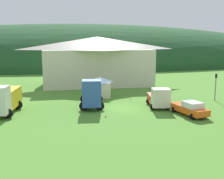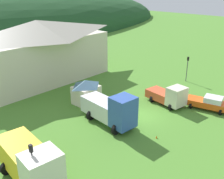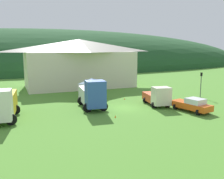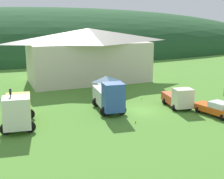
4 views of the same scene
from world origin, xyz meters
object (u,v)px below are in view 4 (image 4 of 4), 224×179
at_px(light_truck_cream, 179,98).
at_px(service_pickup_orange, 216,108).
at_px(box_truck_blue, 109,97).
at_px(traffic_cone_mid_row, 136,123).
at_px(traffic_cone_near_pickup, 142,99).
at_px(depot_building, 89,54).
at_px(play_shed_cream, 106,87).
at_px(traffic_light_west, 11,106).
at_px(heavy_rig_striped, 18,109).

height_order(light_truck_cream, service_pickup_orange, light_truck_cream).
distance_m(box_truck_blue, traffic_cone_mid_row, 5.47).
relative_size(service_pickup_orange, traffic_cone_near_pickup, 11.23).
relative_size(depot_building, play_shed_cream, 6.73).
bearing_deg(traffic_light_west, traffic_cone_mid_row, -9.21).
bearing_deg(play_shed_cream, traffic_light_west, -145.23).
height_order(depot_building, box_truck_blue, depot_building).
bearing_deg(play_shed_cream, depot_building, 83.64).
distance_m(depot_building, traffic_cone_near_pickup, 15.28).
relative_size(play_shed_cream, box_truck_blue, 0.46).
xyz_separation_m(depot_building, light_truck_cream, (5.13, -19.51, -3.38)).
distance_m(depot_building, traffic_light_west, 25.17).
distance_m(depot_building, traffic_cone_mid_row, 23.20).
xyz_separation_m(box_truck_blue, traffic_cone_mid_row, (0.98, -5.08, -1.76)).
bearing_deg(depot_building, box_truck_blue, -100.17).
bearing_deg(service_pickup_orange, play_shed_cream, -156.17).
xyz_separation_m(traffic_light_west, traffic_cone_mid_row, (12.04, -1.95, -2.64)).
relative_size(traffic_light_west, traffic_cone_mid_row, 7.67).
distance_m(heavy_rig_striped, traffic_cone_mid_row, 12.07).
relative_size(depot_building, traffic_light_west, 4.89).
bearing_deg(traffic_light_west, service_pickup_orange, -7.72).
relative_size(box_truck_blue, traffic_cone_mid_row, 12.21).
height_order(box_truck_blue, traffic_cone_near_pickup, box_truck_blue).
xyz_separation_m(depot_building, service_pickup_orange, (7.33, -23.60, -3.80)).
bearing_deg(light_truck_cream, traffic_light_west, -77.58).
xyz_separation_m(play_shed_cream, heavy_rig_striped, (-12.25, -7.35, 0.21)).
xyz_separation_m(depot_building, traffic_cone_mid_row, (-2.17, -22.63, -4.63)).
bearing_deg(traffic_cone_mid_row, heavy_rig_striped, 162.63).
height_order(play_shed_cream, heavy_rig_striped, heavy_rig_striped).
distance_m(play_shed_cream, box_truck_blue, 6.12).
relative_size(heavy_rig_striped, box_truck_blue, 1.03).
relative_size(light_truck_cream, traffic_cone_mid_row, 9.31).
height_order(heavy_rig_striped, light_truck_cream, heavy_rig_striped).
distance_m(play_shed_cream, traffic_cone_mid_row, 11.06).
xyz_separation_m(light_truck_cream, traffic_light_west, (-19.34, -1.16, 1.39)).
bearing_deg(light_truck_cream, play_shed_cream, -131.47).
xyz_separation_m(depot_building, traffic_cone_near_pickup, (2.84, -14.28, -4.63)).
xyz_separation_m(depot_building, box_truck_blue, (-3.15, -17.55, -2.87)).
relative_size(depot_building, traffic_cone_near_pickup, 45.46).
bearing_deg(depot_building, traffic_cone_mid_row, -95.48).
bearing_deg(depot_building, traffic_light_west, -124.50).
relative_size(box_truck_blue, light_truck_cream, 1.31).
distance_m(play_shed_cream, traffic_light_west, 15.75).
relative_size(play_shed_cream, service_pickup_orange, 0.60).
bearing_deg(traffic_cone_near_pickup, traffic_cone_mid_row, -120.96).
bearing_deg(traffic_cone_near_pickup, heavy_rig_striped, -163.72).
relative_size(light_truck_cream, traffic_light_west, 1.21).
height_order(traffic_light_west, traffic_cone_mid_row, traffic_light_west).
height_order(depot_building, service_pickup_orange, depot_building).
distance_m(box_truck_blue, light_truck_cream, 8.53).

